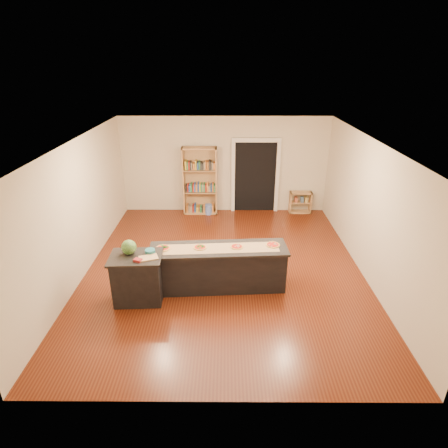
{
  "coord_description": "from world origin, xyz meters",
  "views": [
    {
      "loc": [
        0.04,
        -7.15,
        4.3
      ],
      "look_at": [
        0.0,
        0.2,
        1.0
      ],
      "focal_mm": 30.0,
      "sensor_mm": 36.0,
      "label": 1
    }
  ],
  "objects_px": {
    "watermelon": "(129,247)",
    "side_counter": "(138,278)",
    "bookshelf": "(200,181)",
    "low_shelf": "(300,202)",
    "waste_bin": "(209,209)",
    "kitchen_island": "(219,267)"
  },
  "relations": [
    {
      "from": "waste_bin",
      "to": "watermelon",
      "type": "xyz_separation_m",
      "value": [
        -1.27,
        -4.21,
        0.94
      ]
    },
    {
      "from": "kitchen_island",
      "to": "waste_bin",
      "type": "bearing_deg",
      "value": 91.74
    },
    {
      "from": "bookshelf",
      "to": "watermelon",
      "type": "xyz_separation_m",
      "value": [
        -1.03,
        -4.33,
        0.1
      ]
    },
    {
      "from": "side_counter",
      "to": "bookshelf",
      "type": "distance_m",
      "value": 4.54
    },
    {
      "from": "bookshelf",
      "to": "watermelon",
      "type": "distance_m",
      "value": 4.45
    },
    {
      "from": "waste_bin",
      "to": "watermelon",
      "type": "distance_m",
      "value": 4.5
    },
    {
      "from": "bookshelf",
      "to": "low_shelf",
      "type": "relative_size",
      "value": 3.06
    },
    {
      "from": "low_shelf",
      "to": "kitchen_island",
      "type": "bearing_deg",
      "value": -120.55
    },
    {
      "from": "kitchen_island",
      "to": "waste_bin",
      "type": "height_order",
      "value": "kitchen_island"
    },
    {
      "from": "low_shelf",
      "to": "watermelon",
      "type": "xyz_separation_m",
      "value": [
        -4.01,
        -4.37,
        0.77
      ]
    },
    {
      "from": "watermelon",
      "to": "low_shelf",
      "type": "bearing_deg",
      "value": 47.44
    },
    {
      "from": "watermelon",
      "to": "side_counter",
      "type": "bearing_deg",
      "value": -35.21
    },
    {
      "from": "side_counter",
      "to": "bookshelf",
      "type": "height_order",
      "value": "bookshelf"
    },
    {
      "from": "bookshelf",
      "to": "low_shelf",
      "type": "xyz_separation_m",
      "value": [
        2.98,
        0.04,
        -0.66
      ]
    },
    {
      "from": "low_shelf",
      "to": "bookshelf",
      "type": "bearing_deg",
      "value": -179.29
    },
    {
      "from": "kitchen_island",
      "to": "watermelon",
      "type": "height_order",
      "value": "watermelon"
    },
    {
      "from": "side_counter",
      "to": "waste_bin",
      "type": "relative_size",
      "value": 3.17
    },
    {
      "from": "bookshelf",
      "to": "watermelon",
      "type": "bearing_deg",
      "value": -103.38
    },
    {
      "from": "kitchen_island",
      "to": "side_counter",
      "type": "bearing_deg",
      "value": -167.25
    },
    {
      "from": "side_counter",
      "to": "watermelon",
      "type": "distance_m",
      "value": 0.63
    },
    {
      "from": "bookshelf",
      "to": "waste_bin",
      "type": "xyz_separation_m",
      "value": [
        0.24,
        -0.11,
        -0.84
      ]
    },
    {
      "from": "kitchen_island",
      "to": "bookshelf",
      "type": "xyz_separation_m",
      "value": [
        -0.61,
        3.97,
        0.54
      ]
    }
  ]
}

